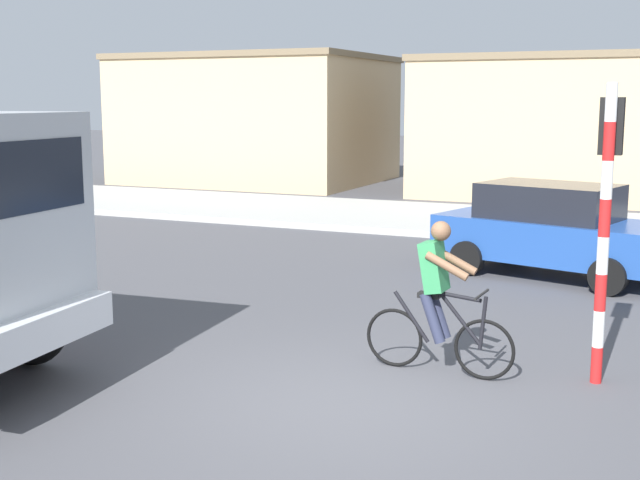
# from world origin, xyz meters

# --- Properties ---
(ground_plane) EXTENTS (120.00, 120.00, 0.00)m
(ground_plane) POSITION_xyz_m (0.00, 0.00, 0.00)
(ground_plane) COLOR #4C4C51
(sidewalk_far) EXTENTS (80.00, 5.00, 0.16)m
(sidewalk_far) POSITION_xyz_m (0.00, 12.75, 0.08)
(sidewalk_far) COLOR #ADADA8
(sidewalk_far) RESTS_ON ground
(cyclist) EXTENTS (1.73, 0.50, 1.72)m
(cyclist) POSITION_xyz_m (0.63, 1.35, 0.86)
(cyclist) COLOR black
(cyclist) RESTS_ON ground
(traffic_light_pole) EXTENTS (0.24, 0.43, 3.20)m
(traffic_light_pole) POSITION_xyz_m (2.29, 1.81, 2.07)
(traffic_light_pole) COLOR red
(traffic_light_pole) RESTS_ON ground
(car_red_near) EXTENTS (4.30, 2.68, 1.60)m
(car_red_near) POSITION_xyz_m (0.98, 7.22, 0.82)
(car_red_near) COLOR #234C9E
(car_red_near) RESTS_ON ground
(building_corner_left) EXTENTS (8.88, 7.27, 4.60)m
(building_corner_left) POSITION_xyz_m (-11.84, 20.41, 2.30)
(building_corner_left) COLOR #D1B284
(building_corner_left) RESTS_ON ground
(building_mid_block) EXTENTS (9.02, 5.97, 4.35)m
(building_mid_block) POSITION_xyz_m (-0.59, 19.94, 2.18)
(building_mid_block) COLOR #D1B284
(building_mid_block) RESTS_ON ground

